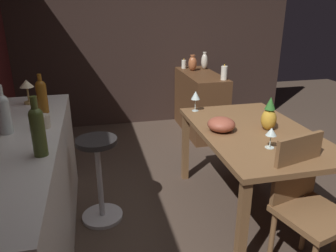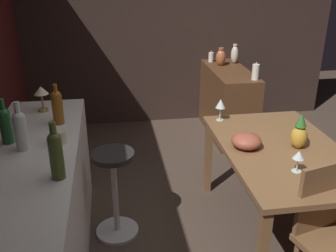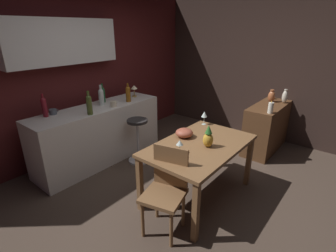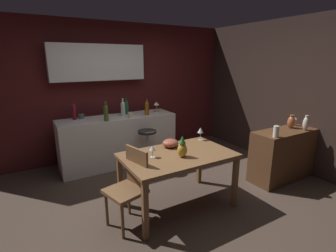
{
  "view_description": "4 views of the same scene",
  "coord_description": "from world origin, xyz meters",
  "px_view_note": "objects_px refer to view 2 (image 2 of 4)",
  "views": [
    {
      "loc": [
        -2.14,
        1.0,
        1.68
      ],
      "look_at": [
        0.31,
        0.43,
        0.74
      ],
      "focal_mm": 34.74,
      "sensor_mm": 36.0,
      "label": 1
    },
    {
      "loc": [
        -2.3,
        1.0,
        2.01
      ],
      "look_at": [
        0.55,
        0.55,
        0.76
      ],
      "focal_mm": 40.98,
      "sensor_mm": 36.0,
      "label": 2
    },
    {
      "loc": [
        -2.3,
        -1.65,
        2.04
      ],
      "look_at": [
        0.31,
        0.48,
        0.72
      ],
      "focal_mm": 26.9,
      "sensor_mm": 36.0,
      "label": 3
    },
    {
      "loc": [
        -1.56,
        -2.74,
        1.9
      ],
      "look_at": [
        0.44,
        0.68,
        0.85
      ],
      "focal_mm": 26.72,
      "sensor_mm": 36.0,
      "label": 4
    }
  ],
  "objects_px": {
    "bar_stool": "(115,192)",
    "sideboard_cabinet": "(228,102)",
    "dining_table": "(282,158)",
    "wine_glass_left": "(221,104)",
    "wine_bottle_clear": "(20,128)",
    "wine_bottle_olive": "(56,153)",
    "wine_bottle_amber": "(57,106)",
    "chair_near_window": "(332,233)",
    "wine_bottle_green": "(5,124)",
    "pillar_candle_tall": "(256,72)",
    "pineapple_centerpiece": "(299,133)",
    "vase_copper": "(221,57)",
    "vase_ceramic_ivory": "(235,54)",
    "cup_cream": "(59,137)",
    "fruit_bowl": "(246,141)",
    "wine_glass_right": "(299,156)",
    "counter_lamp": "(41,93)",
    "pillar_candle_short": "(211,57)"
  },
  "relations": [
    {
      "from": "bar_stool",
      "to": "wine_bottle_green",
      "type": "relative_size",
      "value": 2.35
    },
    {
      "from": "dining_table",
      "to": "bar_stool",
      "type": "xyz_separation_m",
      "value": [
        0.16,
        1.24,
        -0.27
      ]
    },
    {
      "from": "dining_table",
      "to": "wine_glass_right",
      "type": "distance_m",
      "value": 0.39
    },
    {
      "from": "chair_near_window",
      "to": "bar_stool",
      "type": "xyz_separation_m",
      "value": [
        0.84,
        1.27,
        -0.12
      ]
    },
    {
      "from": "pillar_candle_tall",
      "to": "vase_copper",
      "type": "distance_m",
      "value": 0.67
    },
    {
      "from": "dining_table",
      "to": "bar_stool",
      "type": "relative_size",
      "value": 1.95
    },
    {
      "from": "bar_stool",
      "to": "fruit_bowl",
      "type": "distance_m",
      "value": 1.06
    },
    {
      "from": "dining_table",
      "to": "wine_glass_left",
      "type": "bearing_deg",
      "value": 27.71
    },
    {
      "from": "wine_glass_left",
      "to": "vase_copper",
      "type": "relative_size",
      "value": 0.88
    },
    {
      "from": "wine_bottle_green",
      "to": "dining_table",
      "type": "bearing_deg",
      "value": -91.88
    },
    {
      "from": "pillar_candle_tall",
      "to": "wine_bottle_clear",
      "type": "bearing_deg",
      "value": 125.42
    },
    {
      "from": "wine_bottle_clear",
      "to": "bar_stool",
      "type": "bearing_deg",
      "value": -68.94
    },
    {
      "from": "wine_bottle_olive",
      "to": "pillar_candle_short",
      "type": "height_order",
      "value": "wine_bottle_olive"
    },
    {
      "from": "bar_stool",
      "to": "vase_copper",
      "type": "relative_size",
      "value": 3.3
    },
    {
      "from": "pillar_candle_short",
      "to": "wine_glass_left",
      "type": "bearing_deg",
      "value": 167.79
    },
    {
      "from": "wine_glass_right",
      "to": "fruit_bowl",
      "type": "distance_m",
      "value": 0.44
    },
    {
      "from": "fruit_bowl",
      "to": "vase_ceramic_ivory",
      "type": "distance_m",
      "value": 2.21
    },
    {
      "from": "cup_cream",
      "to": "wine_bottle_green",
      "type": "bearing_deg",
      "value": 79.55
    },
    {
      "from": "sideboard_cabinet",
      "to": "wine_bottle_amber",
      "type": "relative_size",
      "value": 3.65
    },
    {
      "from": "pineapple_centerpiece",
      "to": "counter_lamp",
      "type": "bearing_deg",
      "value": 71.44
    },
    {
      "from": "cup_cream",
      "to": "vase_copper",
      "type": "xyz_separation_m",
      "value": [
        2.1,
        -1.7,
        -0.02
      ]
    },
    {
      "from": "pineapple_centerpiece",
      "to": "vase_copper",
      "type": "xyz_separation_m",
      "value": [
        2.11,
        -0.02,
        0.07
      ]
    },
    {
      "from": "wine_glass_right",
      "to": "wine_bottle_olive",
      "type": "xyz_separation_m",
      "value": [
        -0.12,
        1.48,
        0.2
      ]
    },
    {
      "from": "counter_lamp",
      "to": "wine_bottle_olive",
      "type": "bearing_deg",
      "value": -168.05
    },
    {
      "from": "sideboard_cabinet",
      "to": "chair_near_window",
      "type": "distance_m",
      "value": 2.57
    },
    {
      "from": "sideboard_cabinet",
      "to": "wine_glass_left",
      "type": "bearing_deg",
      "value": 159.27
    },
    {
      "from": "wine_bottle_olive",
      "to": "wine_bottle_amber",
      "type": "relative_size",
      "value": 1.12
    },
    {
      "from": "wine_glass_left",
      "to": "pineapple_centerpiece",
      "type": "height_order",
      "value": "pineapple_centerpiece"
    },
    {
      "from": "wine_bottle_green",
      "to": "pillar_candle_tall",
      "type": "bearing_deg",
      "value": -58.05
    },
    {
      "from": "sideboard_cabinet",
      "to": "fruit_bowl",
      "type": "distance_m",
      "value": 1.93
    },
    {
      "from": "counter_lamp",
      "to": "vase_copper",
      "type": "xyz_separation_m",
      "value": [
        1.48,
        -1.89,
        -0.13
      ]
    },
    {
      "from": "bar_stool",
      "to": "cup_cream",
      "type": "relative_size",
      "value": 5.65
    },
    {
      "from": "sideboard_cabinet",
      "to": "pineapple_centerpiece",
      "type": "height_order",
      "value": "pineapple_centerpiece"
    },
    {
      "from": "wine_bottle_clear",
      "to": "cup_cream",
      "type": "distance_m",
      "value": 0.25
    },
    {
      "from": "cup_cream",
      "to": "pillar_candle_tall",
      "type": "xyz_separation_m",
      "value": [
        1.46,
        -1.9,
        -0.04
      ]
    },
    {
      "from": "bar_stool",
      "to": "sideboard_cabinet",
      "type": "bearing_deg",
      "value": -39.4
    },
    {
      "from": "wine_glass_left",
      "to": "wine_bottle_clear",
      "type": "bearing_deg",
      "value": 113.47
    },
    {
      "from": "pillar_candle_tall",
      "to": "pillar_candle_short",
      "type": "relative_size",
      "value": 1.34
    },
    {
      "from": "chair_near_window",
      "to": "cup_cream",
      "type": "height_order",
      "value": "cup_cream"
    },
    {
      "from": "counter_lamp",
      "to": "pillar_candle_tall",
      "type": "height_order",
      "value": "counter_lamp"
    },
    {
      "from": "bar_stool",
      "to": "wine_bottle_green",
      "type": "xyz_separation_m",
      "value": [
        -0.1,
        0.67,
        0.65
      ]
    },
    {
      "from": "wine_glass_right",
      "to": "vase_copper",
      "type": "bearing_deg",
      "value": -4.33
    },
    {
      "from": "wine_bottle_olive",
      "to": "counter_lamp",
      "type": "bearing_deg",
      "value": 11.95
    },
    {
      "from": "wine_bottle_clear",
      "to": "vase_copper",
      "type": "distance_m",
      "value": 2.89
    },
    {
      "from": "cup_cream",
      "to": "pillar_candle_short",
      "type": "distance_m",
      "value": 2.82
    },
    {
      "from": "wine_glass_left",
      "to": "sideboard_cabinet",
      "type": "bearing_deg",
      "value": -20.73
    },
    {
      "from": "cup_cream",
      "to": "fruit_bowl",
      "type": "bearing_deg",
      "value": -87.8
    },
    {
      "from": "cup_cream",
      "to": "pillar_candle_tall",
      "type": "distance_m",
      "value": 2.4
    },
    {
      "from": "bar_stool",
      "to": "vase_ceramic_ivory",
      "type": "xyz_separation_m",
      "value": [
        2.02,
        -1.56,
        0.55
      ]
    },
    {
      "from": "cup_cream",
      "to": "pillar_candle_short",
      "type": "xyz_separation_m",
      "value": [
        2.3,
        -1.64,
        -0.07
      ]
    }
  ]
}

